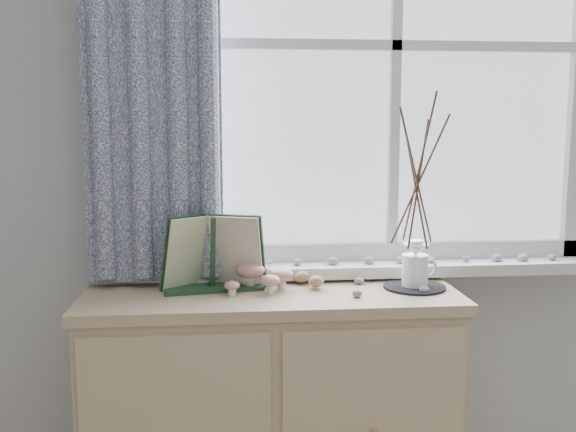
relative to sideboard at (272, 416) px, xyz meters
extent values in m
cube|color=beige|center=(0.15, 0.25, 0.87)|extent=(4.00, 0.04, 2.60)
cube|color=white|center=(0.45, 0.25, 1.22)|extent=(1.30, 0.01, 1.40)
cube|color=silver|center=(0.45, 0.17, 0.45)|extent=(1.45, 0.16, 0.04)
cube|color=#0A1638|center=(-0.37, 0.12, 1.25)|extent=(0.44, 0.06, 1.61)
cube|color=tan|center=(0.00, 0.01, -0.02)|extent=(1.17, 0.43, 0.81)
cube|color=tan|center=(0.00, 0.01, 0.41)|extent=(1.20, 0.45, 0.03)
cylinder|color=silver|center=(-0.07, 0.04, 0.45)|extent=(0.03, 0.03, 0.06)
ellipsoid|color=#9C1205|center=(-0.07, 0.04, 0.49)|extent=(0.10, 0.10, 0.05)
cylinder|color=silver|center=(-0.01, -0.03, 0.45)|extent=(0.03, 0.03, 0.04)
ellipsoid|color=#9C1205|center=(-0.01, -0.03, 0.47)|extent=(0.07, 0.07, 0.04)
cylinder|color=silver|center=(-0.13, -0.04, 0.44)|extent=(0.02, 0.02, 0.03)
ellipsoid|color=#9C1205|center=(-0.13, -0.04, 0.46)|extent=(0.05, 0.05, 0.03)
cylinder|color=silver|center=(0.03, 0.02, 0.45)|extent=(0.03, 0.03, 0.05)
ellipsoid|color=#9C1205|center=(0.03, 0.02, 0.47)|extent=(0.08, 0.08, 0.04)
ellipsoid|color=#A4775B|center=(0.15, 0.01, 0.45)|extent=(0.05, 0.04, 0.06)
ellipsoid|color=#A4775B|center=(0.11, 0.08, 0.45)|extent=(0.05, 0.04, 0.06)
cylinder|color=black|center=(0.47, 0.00, 0.43)|extent=(0.20, 0.20, 0.01)
cylinder|color=white|center=(0.47, 0.00, 0.48)|extent=(0.11, 0.11, 0.10)
cone|color=white|center=(0.47, 0.00, 0.55)|extent=(0.08, 0.08, 0.04)
cylinder|color=white|center=(0.47, 0.00, 0.57)|extent=(0.05, 0.05, 0.02)
torus|color=white|center=(0.52, 0.00, 0.49)|extent=(0.06, 0.04, 0.06)
ellipsoid|color=#9A9A9D|center=(0.26, -0.09, 0.44)|extent=(0.03, 0.03, 0.02)
ellipsoid|color=#9A9A9D|center=(0.30, 0.07, 0.44)|extent=(0.03, 0.03, 0.02)
ellipsoid|color=#9A9A9D|center=(0.48, -0.07, 0.44)|extent=(0.03, 0.03, 0.02)
ellipsoid|color=#9A9A9D|center=(0.18, 0.11, 0.44)|extent=(0.03, 0.03, 0.02)
camera|label=1|loc=(-0.14, -2.00, 0.95)|focal=40.00mm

